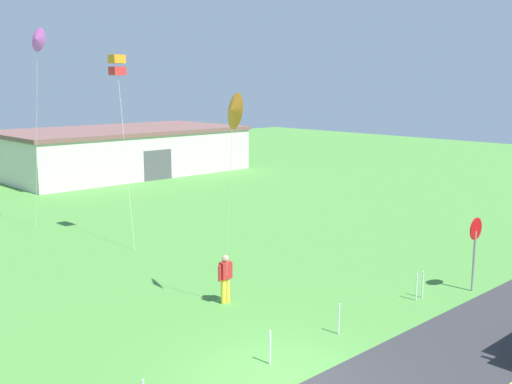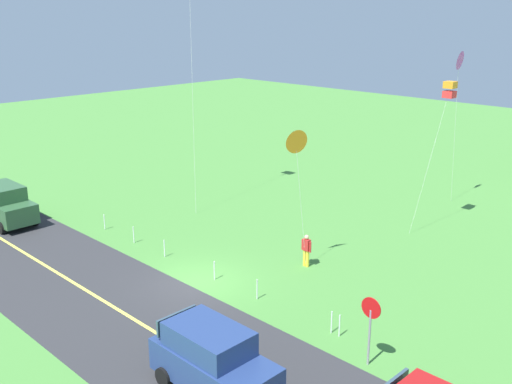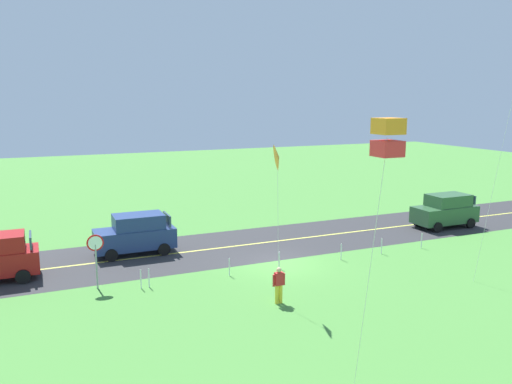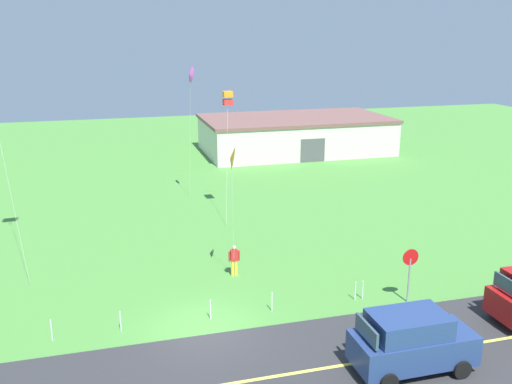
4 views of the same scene
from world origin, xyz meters
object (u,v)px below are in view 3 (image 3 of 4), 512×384
object	(u,v)px
car_suv_foreground	(136,234)
kite_blue_mid	(388,138)
car_parked_west_far	(446,210)
stop_sign	(96,251)
kite_red_low	(278,158)
person_adult_near	(279,284)

from	to	relation	value
car_suv_foreground	kite_blue_mid	size ratio (longest dim) A/B	0.54
car_suv_foreground	car_parked_west_far	size ratio (longest dim) A/B	1.00
stop_sign	kite_red_low	size ratio (longest dim) A/B	0.38
kite_red_low	kite_blue_mid	xyz separation A→B (m)	(2.07, 9.93, 1.57)
stop_sign	kite_blue_mid	xyz separation A→B (m)	(-5.05, 14.14, 5.94)
car_suv_foreground	kite_red_low	world-z (taller)	kite_red_low
person_adult_near	kite_blue_mid	size ratio (longest dim) A/B	0.20
car_suv_foreground	person_adult_near	xyz separation A→B (m)	(-4.24, 9.65, -0.29)
stop_sign	kite_blue_mid	bearing A→B (deg)	109.64
car_suv_foreground	kite_red_low	bearing A→B (deg)	116.36
stop_sign	person_adult_near	size ratio (longest dim) A/B	1.60
person_adult_near	kite_red_low	size ratio (longest dim) A/B	0.24
car_parked_west_far	kite_red_low	size ratio (longest dim) A/B	0.65
car_suv_foreground	stop_sign	distance (m)	5.51
car_parked_west_far	kite_red_low	bearing A→B (deg)	23.05
car_suv_foreground	kite_blue_mid	bearing A→B (deg)	97.18
car_parked_west_far	person_adult_near	xyz separation A→B (m)	(16.20, 7.47, -0.29)
car_parked_west_far	stop_sign	size ratio (longest dim) A/B	1.72
stop_sign	kite_blue_mid	world-z (taller)	kite_blue_mid
stop_sign	person_adult_near	world-z (taller)	stop_sign
car_parked_west_far	person_adult_near	world-z (taller)	car_parked_west_far
person_adult_near	kite_blue_mid	distance (m)	11.68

